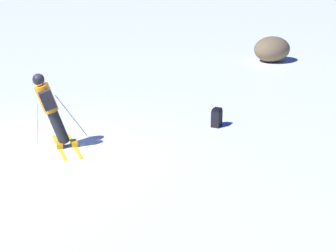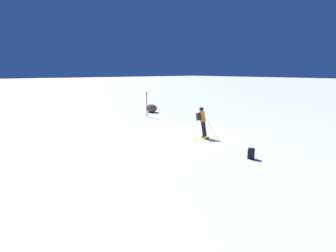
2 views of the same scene
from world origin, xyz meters
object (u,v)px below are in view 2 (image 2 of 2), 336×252
at_px(exposed_boulder_1, 151,108).
at_px(spare_backpack, 251,154).
at_px(skier, 202,120).
at_px(trail_marker, 147,103).

bearing_deg(exposed_boulder_1, spare_backpack, 161.80).
bearing_deg(skier, trail_marker, 6.77).
height_order(spare_backpack, trail_marker, trail_marker).
xyz_separation_m(spare_backpack, trail_marker, (12.47, -2.89, 0.95)).
relative_size(spare_backpack, trail_marker, 0.23).
bearing_deg(spare_backpack, trail_marker, 140.50).
xyz_separation_m(exposed_boulder_1, trail_marker, (-1.79, 1.80, 0.80)).
distance_m(exposed_boulder_1, trail_marker, 2.66).
bearing_deg(spare_backpack, skier, 137.71).
xyz_separation_m(skier, trail_marker, (8.26, -1.70, 0.15)).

